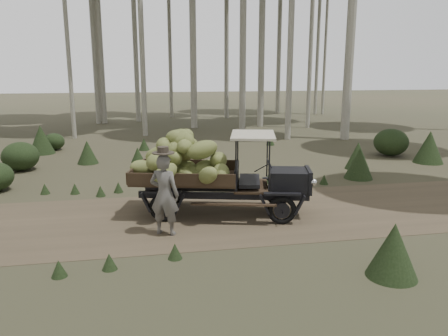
% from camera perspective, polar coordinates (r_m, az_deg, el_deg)
% --- Properties ---
extents(ground, '(120.00, 120.00, 0.00)m').
position_cam_1_polar(ground, '(10.38, -6.96, -6.64)').
color(ground, '#473D2B').
rests_on(ground, ground).
extents(dirt_track, '(70.00, 4.00, 0.01)m').
position_cam_1_polar(dirt_track, '(10.38, -6.96, -6.62)').
color(dirt_track, brown).
rests_on(dirt_track, ground).
extents(banana_truck, '(4.54, 2.46, 2.15)m').
position_cam_1_polar(banana_truck, '(10.34, -3.10, 0.61)').
color(banana_truck, black).
rests_on(banana_truck, ground).
extents(farmer, '(0.75, 0.65, 1.89)m').
position_cam_1_polar(farmer, '(9.21, -7.79, -3.35)').
color(farmer, '#5B5753').
rests_on(farmer, ground).
extents(undergrowth, '(24.21, 21.89, 1.38)m').
position_cam_1_polar(undergrowth, '(9.71, -11.18, -4.82)').
color(undergrowth, '#233319').
rests_on(undergrowth, ground).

